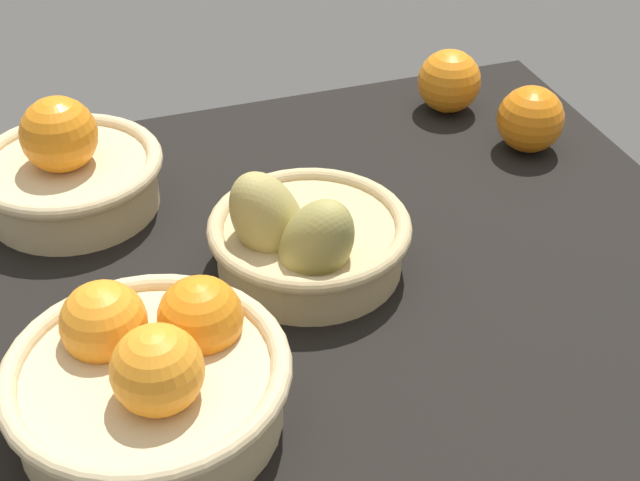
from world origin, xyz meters
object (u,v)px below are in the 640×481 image
object	(u,v)px
basket_center_pears	(304,237)
basket_far_left	(69,172)
loose_orange_back_gap	(531,119)
loose_orange_front_gap	(449,81)
basket_near_left	(150,376)

from	to	relation	value
basket_center_pears	basket_far_left	distance (cm)	28.47
basket_center_pears	loose_orange_back_gap	bearing A→B (deg)	23.00
loose_orange_front_gap	loose_orange_back_gap	distance (cm)	13.24
basket_center_pears	loose_orange_back_gap	world-z (taller)	basket_center_pears
basket_near_left	loose_orange_back_gap	bearing A→B (deg)	29.38
basket_far_left	loose_orange_back_gap	xyz separation A→B (cm)	(54.37, -5.08, -0.47)
basket_near_left	loose_orange_back_gap	world-z (taller)	basket_near_left
basket_far_left	basket_center_pears	bearing A→B (deg)	-42.56
basket_near_left	basket_center_pears	bearing A→B (deg)	39.30
loose_orange_back_gap	basket_far_left	bearing A→B (deg)	174.66
basket_far_left	basket_near_left	size ratio (longest dim) A/B	0.86
basket_far_left	basket_near_left	world-z (taller)	basket_far_left
loose_orange_back_gap	basket_near_left	bearing A→B (deg)	-150.62
loose_orange_back_gap	loose_orange_front_gap	bearing A→B (deg)	112.70
basket_center_pears	basket_far_left	size ratio (longest dim) A/B	1.03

